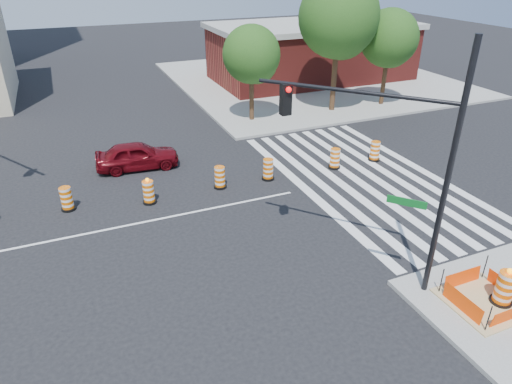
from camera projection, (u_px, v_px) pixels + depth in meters
ground at (133, 224)px, 18.15m from camera, size 120.00×120.00×0.00m
sidewalk_ne at (310, 79)px, 39.02m from camera, size 22.00×22.00×0.15m
crosswalk_east at (364, 178)px, 21.93m from camera, size 6.75×13.50×0.01m
lane_centerline at (133, 224)px, 18.14m from camera, size 14.00×0.12×0.01m
excavation_pit at (484, 301)px, 13.81m from camera, size 2.20×2.20×0.90m
brick_storefront at (312, 52)px, 37.99m from camera, size 16.50×8.50×4.60m
red_coupe at (137, 155)px, 22.61m from camera, size 4.15×1.99×1.37m
signal_pole_se at (392, 145)px, 12.93m from camera, size 3.93×4.49×7.72m
pit_drum at (504, 289)px, 13.58m from camera, size 0.66×0.66×1.29m
tree_north_c at (252, 58)px, 27.52m from camera, size 3.50×3.50×5.96m
tree_north_d at (339, 22)px, 28.51m from camera, size 5.06×5.06×8.60m
tree_north_e at (389, 41)px, 30.37m from camera, size 3.84×3.84×6.52m
median_drum_3 at (67, 199)px, 18.98m from camera, size 0.60×0.60×1.02m
median_drum_4 at (149, 193)px, 19.51m from camera, size 0.60×0.60×1.18m
median_drum_5 at (220, 178)px, 20.80m from camera, size 0.60×0.60×1.02m
median_drum_6 at (268, 170)px, 21.57m from camera, size 0.60×0.60×1.02m
median_drum_7 at (335, 159)px, 22.71m from camera, size 0.60×0.60×1.02m
median_drum_8 at (375, 152)px, 23.57m from camera, size 0.60×0.60×1.02m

